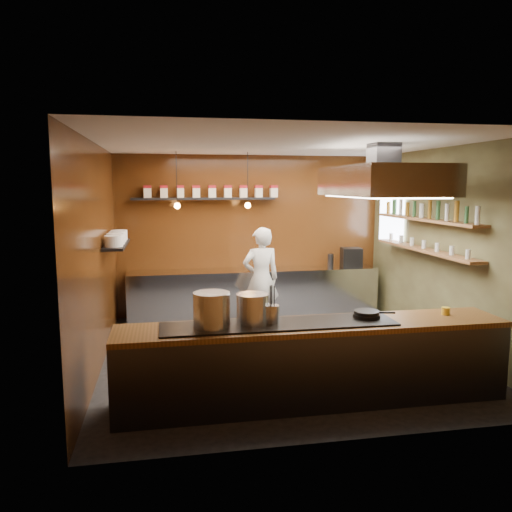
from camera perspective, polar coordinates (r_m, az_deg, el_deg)
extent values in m
plane|color=black|center=(7.39, 2.86, -11.23)|extent=(5.00, 5.00, 0.00)
plane|color=#3A180A|center=(9.47, -0.54, 2.38)|extent=(5.00, 0.00, 5.00)
plane|color=#3A180A|center=(6.91, -17.68, -0.14)|extent=(0.00, 5.00, 5.00)
plane|color=#464127|center=(7.99, 20.68, 0.79)|extent=(0.00, 5.00, 5.00)
plane|color=silver|center=(6.99, 3.04, 12.65)|extent=(5.00, 5.00, 0.00)
plane|color=white|center=(9.42, 15.22, 4.51)|extent=(0.00, 1.00, 1.00)
cube|color=silver|center=(9.31, -0.18, -4.26)|extent=(4.60, 0.65, 0.90)
cube|color=#38383D|center=(5.79, 6.60, -12.31)|extent=(4.40, 0.70, 0.86)
cube|color=brown|center=(5.65, 6.68, -7.93)|extent=(4.40, 0.72, 0.06)
cube|color=black|center=(5.53, 2.69, -7.78)|extent=(2.60, 0.55, 0.02)
cube|color=black|center=(9.17, -5.97, 6.53)|extent=(2.60, 0.26, 0.04)
cube|color=black|center=(7.87, -15.63, 1.28)|extent=(0.30, 1.40, 0.04)
cube|color=#905F39|center=(8.13, 18.77, 3.98)|extent=(0.26, 2.80, 0.04)
cube|color=#905F39|center=(8.17, 18.63, 0.69)|extent=(0.26, 2.80, 0.04)
cube|color=#38383D|center=(7.03, 14.38, 11.17)|extent=(0.35, 0.35, 0.30)
cube|color=silver|center=(7.02, 14.28, 8.31)|extent=(1.20, 2.00, 0.40)
cube|color=white|center=(7.02, 14.22, 6.60)|extent=(1.00, 1.80, 0.02)
cylinder|color=black|center=(8.49, -9.06, 8.72)|extent=(0.01, 0.01, 0.90)
sphere|color=orange|center=(8.49, -9.00, 5.68)|extent=(0.10, 0.10, 0.10)
cylinder|color=black|center=(8.60, -0.95, 8.81)|extent=(0.01, 0.01, 0.90)
sphere|color=orange|center=(8.61, -0.94, 5.81)|extent=(0.10, 0.10, 0.10)
cube|color=beige|center=(9.15, -12.29, 7.05)|extent=(0.13, 0.13, 0.17)
cube|color=maroon|center=(9.15, -12.31, 7.73)|extent=(0.13, 0.13, 0.05)
cube|color=beige|center=(9.14, -10.47, 7.10)|extent=(0.13, 0.13, 0.17)
cube|color=maroon|center=(9.14, -10.49, 7.78)|extent=(0.13, 0.13, 0.05)
cube|color=beige|center=(9.15, -8.66, 7.14)|extent=(0.13, 0.13, 0.17)
cube|color=maroon|center=(9.15, -8.67, 7.83)|extent=(0.14, 0.13, 0.05)
cube|color=beige|center=(9.16, -6.85, 7.17)|extent=(0.13, 0.13, 0.17)
cube|color=maroon|center=(9.16, -6.86, 7.86)|extent=(0.13, 0.13, 0.05)
cube|color=beige|center=(9.18, -5.04, 7.20)|extent=(0.13, 0.13, 0.17)
cube|color=maroon|center=(9.18, -5.05, 7.89)|extent=(0.14, 0.13, 0.05)
cube|color=beige|center=(9.22, -3.25, 7.22)|extent=(0.13, 0.13, 0.17)
cube|color=maroon|center=(9.22, -3.26, 7.91)|extent=(0.14, 0.13, 0.05)
cube|color=beige|center=(9.26, -1.47, 7.24)|extent=(0.13, 0.13, 0.17)
cube|color=maroon|center=(9.26, -1.47, 7.92)|extent=(0.14, 0.13, 0.05)
cube|color=beige|center=(9.31, 0.29, 7.24)|extent=(0.13, 0.13, 0.17)
cube|color=maroon|center=(9.30, 0.29, 7.92)|extent=(0.14, 0.13, 0.05)
cube|color=beige|center=(9.36, 2.04, 7.24)|extent=(0.13, 0.13, 0.17)
cube|color=maroon|center=(9.36, 2.04, 7.92)|extent=(0.14, 0.13, 0.05)
cylinder|color=white|center=(7.41, -15.97, 1.64)|extent=(0.26, 0.26, 0.16)
cylinder|color=white|center=(7.71, -15.76, 1.89)|extent=(0.26, 0.26, 0.16)
cylinder|color=white|center=(8.01, -15.57, 2.11)|extent=(0.26, 0.26, 0.16)
cylinder|color=white|center=(8.30, -15.38, 2.32)|extent=(0.26, 0.26, 0.16)
cylinder|color=silver|center=(7.01, 23.99, 4.27)|extent=(0.06, 0.06, 0.24)
cylinder|color=#2D5933|center=(7.21, 22.93, 4.41)|extent=(0.06, 0.06, 0.24)
cylinder|color=#8C601E|center=(7.41, 21.93, 4.55)|extent=(0.06, 0.06, 0.24)
cylinder|color=silver|center=(7.61, 20.98, 4.68)|extent=(0.06, 0.06, 0.24)
cylinder|color=#2D5933|center=(7.81, 20.08, 4.80)|extent=(0.06, 0.06, 0.24)
cylinder|color=#8C601E|center=(8.02, 19.23, 4.91)|extent=(0.06, 0.06, 0.24)
cylinder|color=silver|center=(8.22, 18.42, 5.01)|extent=(0.06, 0.06, 0.24)
cylinder|color=#2D5933|center=(8.43, 17.65, 5.11)|extent=(0.06, 0.06, 0.24)
cylinder|color=#8C601E|center=(8.64, 16.91, 5.21)|extent=(0.06, 0.06, 0.24)
cylinder|color=silver|center=(8.85, 16.21, 5.29)|extent=(0.06, 0.06, 0.24)
cylinder|color=#2D5933|center=(9.06, 15.54, 5.38)|extent=(0.06, 0.06, 0.24)
cylinder|color=#8C601E|center=(9.28, 14.91, 5.46)|extent=(0.06, 0.06, 0.24)
cylinder|color=silver|center=(7.19, 23.08, 0.19)|extent=(0.07, 0.07, 0.13)
cylinder|color=silver|center=(7.51, 21.48, 0.58)|extent=(0.07, 0.07, 0.13)
cylinder|color=silver|center=(7.83, 20.00, 0.95)|extent=(0.07, 0.07, 0.13)
cylinder|color=silver|center=(8.16, 18.65, 1.28)|extent=(0.07, 0.07, 0.13)
cylinder|color=silver|center=(8.50, 17.41, 1.59)|extent=(0.07, 0.07, 0.13)
cylinder|color=silver|center=(8.84, 16.25, 1.87)|extent=(0.07, 0.07, 0.13)
cylinder|color=silver|center=(9.18, 15.19, 2.13)|extent=(0.07, 0.07, 0.13)
cylinder|color=#B9BCC0|center=(5.34, -5.08, -6.17)|extent=(0.51, 0.51, 0.38)
cylinder|color=silver|center=(5.48, -0.41, -6.03)|extent=(0.39, 0.39, 0.33)
cylinder|color=silver|center=(5.52, 1.85, -6.64)|extent=(0.19, 0.19, 0.20)
cylinder|color=black|center=(5.90, 12.52, -6.67)|extent=(0.31, 0.31, 0.04)
cylinder|color=black|center=(5.89, 12.53, -6.31)|extent=(0.29, 0.29, 0.04)
cylinder|color=black|center=(5.93, 14.77, -6.27)|extent=(0.18, 0.06, 0.02)
cylinder|color=yellow|center=(6.36, 20.85, -5.89)|extent=(0.13, 0.13, 0.09)
cube|color=black|center=(9.63, 10.83, -0.17)|extent=(0.41, 0.39, 0.36)
imported|color=silver|center=(8.44, 0.57, -2.62)|extent=(0.68, 0.49, 1.75)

